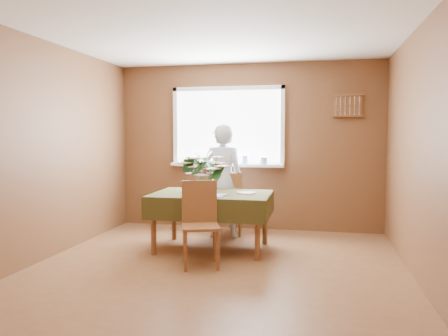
% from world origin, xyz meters
% --- Properties ---
extents(floor, '(4.50, 4.50, 0.00)m').
position_xyz_m(floor, '(0.00, 0.00, 0.00)').
color(floor, brown).
rests_on(floor, ground).
extents(ceiling, '(4.50, 4.50, 0.00)m').
position_xyz_m(ceiling, '(0.00, 0.00, 2.50)').
color(ceiling, white).
rests_on(ceiling, wall_back).
extents(wall_back, '(4.00, 0.00, 4.00)m').
position_xyz_m(wall_back, '(0.00, 2.25, 1.25)').
color(wall_back, brown).
rests_on(wall_back, floor).
extents(wall_front, '(4.00, 0.00, 4.00)m').
position_xyz_m(wall_front, '(0.00, -2.25, 1.25)').
color(wall_front, brown).
rests_on(wall_front, floor).
extents(wall_left, '(0.00, 4.50, 4.50)m').
position_xyz_m(wall_left, '(-2.00, 0.00, 1.25)').
color(wall_left, brown).
rests_on(wall_left, floor).
extents(wall_right, '(0.00, 4.50, 4.50)m').
position_xyz_m(wall_right, '(2.00, 0.00, 1.25)').
color(wall_right, brown).
rests_on(wall_right, floor).
extents(window_assembly, '(1.72, 0.20, 1.22)m').
position_xyz_m(window_assembly, '(-0.29, 2.20, 1.35)').
color(window_assembly, white).
rests_on(window_assembly, wall_back).
extents(spoon_rack, '(0.44, 0.05, 0.33)m').
position_xyz_m(spoon_rack, '(1.45, 2.22, 1.85)').
color(spoon_rack, brown).
rests_on(spoon_rack, wall_back).
extents(dining_table, '(1.47, 1.01, 0.71)m').
position_xyz_m(dining_table, '(-0.24, 0.93, 0.62)').
color(dining_table, brown).
rests_on(dining_table, floor).
extents(chair_far, '(0.50, 0.50, 0.91)m').
position_xyz_m(chair_far, '(-0.20, 1.66, 0.50)').
color(chair_far, brown).
rests_on(chair_far, floor).
extents(chair_near, '(0.50, 0.50, 0.92)m').
position_xyz_m(chair_near, '(-0.21, 0.27, 0.50)').
color(chair_near, brown).
rests_on(chair_near, floor).
extents(seated_woman, '(0.60, 0.42, 1.58)m').
position_xyz_m(seated_woman, '(-0.24, 1.60, 0.79)').
color(seated_woman, white).
rests_on(seated_woman, floor).
extents(flower_bouquet, '(0.53, 0.53, 0.46)m').
position_xyz_m(flower_bouquet, '(-0.29, 0.75, 1.00)').
color(flower_bouquet, white).
rests_on(flower_bouquet, dining_table).
extents(side_plate, '(0.23, 0.23, 0.01)m').
position_xyz_m(side_plate, '(0.18, 0.99, 0.71)').
color(side_plate, white).
rests_on(side_plate, dining_table).
extents(table_knife, '(0.09, 0.20, 0.00)m').
position_xyz_m(table_knife, '(-0.03, 0.69, 0.72)').
color(table_knife, silver).
rests_on(table_knife, dining_table).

